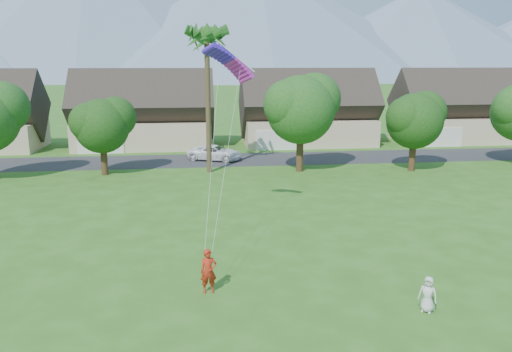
{
  "coord_description": "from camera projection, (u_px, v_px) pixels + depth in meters",
  "views": [
    {
      "loc": [
        -2.88,
        -14.77,
        9.51
      ],
      "look_at": [
        0.0,
        10.0,
        3.8
      ],
      "focal_mm": 35.0,
      "sensor_mm": 36.0,
      "label": 1
    }
  ],
  "objects": [
    {
      "name": "fan_palm",
      "position": [
        207.0,
        34.0,
        41.48
      ],
      "size": [
        3.0,
        3.0,
        13.8
      ],
      "color": "#4C3D26",
      "rests_on": "ground"
    },
    {
      "name": "parked_car",
      "position": [
        215.0,
        153.0,
        49.35
      ],
      "size": [
        5.85,
        4.24,
        1.48
      ],
      "primitive_type": "imported",
      "rotation": [
        0.0,
        0.0,
        1.19
      ],
      "color": "white",
      "rests_on": "ground"
    },
    {
      "name": "mountain_ridge",
      "position": [
        221.0,
        24.0,
        263.16
      ],
      "size": [
        540.0,
        240.0,
        70.0
      ],
      "color": "slate",
      "rests_on": "ground"
    },
    {
      "name": "kite_flyer",
      "position": [
        208.0,
        271.0,
        20.87
      ],
      "size": [
        0.75,
        0.53,
        1.92
      ],
      "primitive_type": "imported",
      "rotation": [
        0.0,
        0.0,
        0.11
      ],
      "color": "#AE2613",
      "rests_on": "ground"
    },
    {
      "name": "street",
      "position": [
        228.0,
        160.0,
        49.66
      ],
      "size": [
        90.0,
        7.0,
        0.01
      ],
      "primitive_type": "cube",
      "color": "#2D2D30",
      "rests_on": "ground"
    },
    {
      "name": "tree_row",
      "position": [
        219.0,
        117.0,
        42.56
      ],
      "size": [
        62.27,
        6.67,
        8.45
      ],
      "color": "#47301C",
      "rests_on": "ground"
    },
    {
      "name": "parafoil_kite",
      "position": [
        230.0,
        60.0,
        27.66
      ],
      "size": [
        3.3,
        1.52,
        0.5
      ],
      "rotation": [
        0.0,
        0.0,
        0.41
      ],
      "color": "#421BCB",
      "rests_on": "ground"
    },
    {
      "name": "watcher",
      "position": [
        428.0,
        294.0,
        19.32
      ],
      "size": [
        0.84,
        0.8,
        1.45
      ],
      "primitive_type": "imported",
      "rotation": [
        0.0,
        0.0,
        -0.66
      ],
      "color": "silver",
      "rests_on": "ground"
    },
    {
      "name": "ground",
      "position": [
        290.0,
        352.0,
        16.75
      ],
      "size": [
        500.0,
        500.0,
        0.0
      ],
      "primitive_type": "plane",
      "color": "#2D6019",
      "rests_on": "ground"
    },
    {
      "name": "houses_row",
      "position": [
        227.0,
        116.0,
        57.66
      ],
      "size": [
        72.75,
        8.19,
        8.86
      ],
      "color": "beige",
      "rests_on": "ground"
    }
  ]
}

